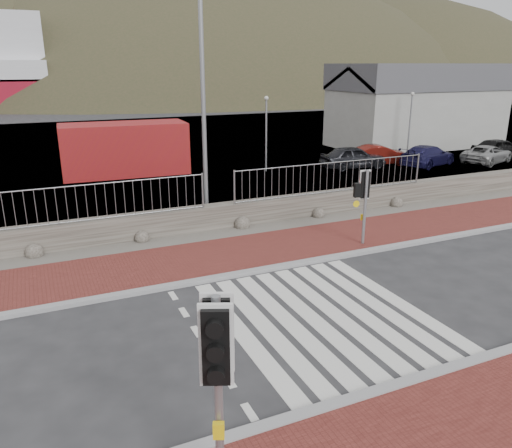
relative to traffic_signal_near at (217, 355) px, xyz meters
name	(u,v)px	position (x,y,z in m)	size (l,w,h in m)	color
ground	(323,315)	(4.03, 3.85, -2.20)	(220.00, 220.00, 0.00)	#28282B
sidewalk_far	(248,252)	(4.03, 8.35, -2.16)	(40.00, 3.00, 0.08)	maroon
kerb_near	(407,383)	(4.03, 0.85, -2.15)	(40.00, 0.25, 0.12)	gray
kerb_far	(269,269)	(4.03, 6.85, -2.15)	(40.00, 0.25, 0.12)	gray
zebra_crossing	(323,315)	(4.03, 3.85, -2.19)	(4.62, 5.60, 0.01)	silver
gravel_strip	(226,234)	(4.03, 10.35, -2.17)	(40.00, 1.50, 0.06)	#59544C
stone_wall	(218,217)	(4.03, 11.15, -1.75)	(40.00, 0.60, 0.90)	#47413A
railing	(218,181)	(4.03, 11.00, -0.38)	(18.07, 0.07, 1.22)	gray
quay	(121,147)	(4.03, 31.75, -2.20)	(120.00, 40.00, 0.50)	#4C4C4F
water	(75,109)	(4.03, 66.75, -2.20)	(220.00, 50.00, 0.05)	#3F4C54
harbor_building	(417,105)	(24.03, 23.75, 0.73)	(12.20, 6.20, 5.80)	#9E9E99
hills_backdrop	(112,218)	(10.77, 91.75, -25.25)	(254.00, 90.00, 100.00)	#32351F
traffic_signal_near	(217,355)	(0.00, 0.00, 0.00)	(0.50, 0.41, 3.03)	gray
traffic_signal_far	(365,192)	(7.75, 7.48, -0.35)	(0.62, 0.27, 2.55)	gray
streetlight	(207,83)	(4.02, 11.92, 2.92)	(1.91, 0.58, 9.10)	gray
shipping_container	(125,149)	(2.73, 22.27, -0.82)	(6.59, 2.75, 2.75)	maroon
car_a	(353,157)	(14.96, 18.42, -1.55)	(1.53, 3.81, 1.30)	black
car_b	(380,155)	(16.97, 18.61, -1.60)	(1.26, 3.62, 1.19)	#59120C
car_c	(428,156)	(19.41, 17.26, -1.59)	(1.71, 4.21, 1.22)	#141238
car_d	(487,154)	(23.36, 16.46, -1.66)	(1.80, 3.90, 1.08)	gray
car_e	(499,148)	(25.35, 17.33, -1.56)	(1.51, 3.76, 1.28)	black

